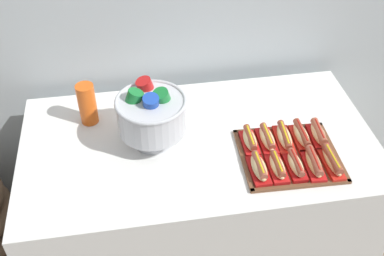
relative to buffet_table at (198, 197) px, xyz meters
The scene contains 15 objects.
ground_plane 0.41m from the buffet_table, ahead, with size 10.00×10.00×0.00m, color #7A6B5B.
buffet_table is the anchor object (origin of this frame).
serving_tray 0.54m from the buffet_table, 24.21° to the right, with size 0.42×0.37×0.01m.
hot_dog_0 0.51m from the buffet_table, 49.64° to the right, with size 0.07×0.16×0.06m.
hot_dog_1 0.55m from the buffet_table, 40.90° to the right, with size 0.07×0.16×0.06m.
hot_dog_2 0.59m from the buffet_table, 34.54° to the right, with size 0.06×0.15×0.06m.
hot_dog_3 0.64m from the buffet_table, 29.81° to the right, with size 0.07×0.18×0.06m.
hot_dog_4 0.69m from the buffet_table, 26.21° to the right, with size 0.06×0.18×0.06m.
hot_dog_5 0.46m from the buffet_table, 19.10° to the right, with size 0.07×0.15×0.06m.
hot_dog_6 0.50m from the buffet_table, 14.73° to the right, with size 0.07×0.17×0.06m.
hot_dog_7 0.55m from the buffet_table, 12.12° to the right, with size 0.08×0.18×0.06m.
hot_dog_8 0.60m from the buffet_table, 10.38° to the right, with size 0.07×0.17×0.06m.
hot_dog_9 0.66m from the buffet_table, ahead, with size 0.07×0.17×0.06m.
punch_bowl 0.56m from the buffet_table, behind, with size 0.30×0.30×0.27m.
cup_stack 0.69m from the buffet_table, 155.94° to the left, with size 0.08×0.08×0.20m.
Camera 1 is at (-0.27, -1.47, 2.16)m, focal length 43.80 mm.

